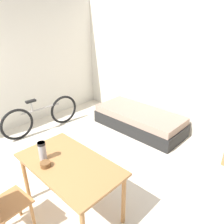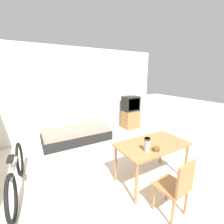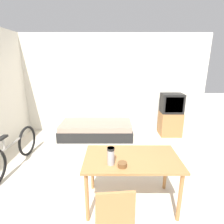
{
  "view_description": "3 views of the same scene",
  "coord_description": "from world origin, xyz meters",
  "px_view_note": "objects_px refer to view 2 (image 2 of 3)",
  "views": [
    {
      "loc": [
        2.18,
        -0.32,
        2.3
      ],
      "look_at": [
        0.17,
        1.81,
        0.96
      ],
      "focal_mm": 35.0,
      "sensor_mm": 36.0,
      "label": 1
    },
    {
      "loc": [
        -1.38,
        -0.94,
        1.92
      ],
      "look_at": [
        0.24,
        1.94,
        1.08
      ],
      "focal_mm": 24.0,
      "sensor_mm": 36.0,
      "label": 2
    },
    {
      "loc": [
        0.16,
        -1.26,
        1.97
      ],
      "look_at": [
        0.16,
        2.01,
        1.02
      ],
      "focal_mm": 28.0,
      "sensor_mm": 36.0,
      "label": 3
    }
  ],
  "objects_px": {
    "tv": "(131,113)",
    "mate_bowl": "(156,149)",
    "daybed": "(77,134)",
    "wooden_chair": "(177,186)",
    "thermos_flask": "(147,144)",
    "dining_table": "(152,148)",
    "bicycle": "(16,174)"
  },
  "relations": [
    {
      "from": "dining_table",
      "to": "daybed",
      "type": "bearing_deg",
      "value": 106.78
    },
    {
      "from": "tv",
      "to": "thermos_flask",
      "type": "relative_size",
      "value": 5.12
    },
    {
      "from": "mate_bowl",
      "to": "thermos_flask",
      "type": "bearing_deg",
      "value": 157.93
    },
    {
      "from": "mate_bowl",
      "to": "wooden_chair",
      "type": "bearing_deg",
      "value": -101.32
    },
    {
      "from": "tv",
      "to": "wooden_chair",
      "type": "height_order",
      "value": "tv"
    },
    {
      "from": "tv",
      "to": "dining_table",
      "type": "height_order",
      "value": "tv"
    },
    {
      "from": "thermos_flask",
      "to": "bicycle",
      "type": "bearing_deg",
      "value": 151.33
    },
    {
      "from": "daybed",
      "to": "bicycle",
      "type": "relative_size",
      "value": 1.13
    },
    {
      "from": "daybed",
      "to": "bicycle",
      "type": "bearing_deg",
      "value": -134.82
    },
    {
      "from": "dining_table",
      "to": "bicycle",
      "type": "relative_size",
      "value": 0.75
    },
    {
      "from": "tv",
      "to": "mate_bowl",
      "type": "height_order",
      "value": "tv"
    },
    {
      "from": "mate_bowl",
      "to": "tv",
      "type": "bearing_deg",
      "value": 61.14
    },
    {
      "from": "daybed",
      "to": "dining_table",
      "type": "bearing_deg",
      "value": -73.22
    },
    {
      "from": "wooden_chair",
      "to": "thermos_flask",
      "type": "bearing_deg",
      "value": 93.96
    },
    {
      "from": "wooden_chair",
      "to": "dining_table",
      "type": "bearing_deg",
      "value": 71.55
    },
    {
      "from": "daybed",
      "to": "bicycle",
      "type": "height_order",
      "value": "bicycle"
    },
    {
      "from": "tv",
      "to": "wooden_chair",
      "type": "xyz_separation_m",
      "value": [
        -1.58,
        -3.19,
        -0.07
      ]
    },
    {
      "from": "dining_table",
      "to": "wooden_chair",
      "type": "bearing_deg",
      "value": -108.45
    },
    {
      "from": "dining_table",
      "to": "bicycle",
      "type": "height_order",
      "value": "bicycle"
    },
    {
      "from": "daybed",
      "to": "wooden_chair",
      "type": "bearing_deg",
      "value": -81.47
    },
    {
      "from": "dining_table",
      "to": "thermos_flask",
      "type": "distance_m",
      "value": 0.39
    },
    {
      "from": "wooden_chair",
      "to": "bicycle",
      "type": "relative_size",
      "value": 0.52
    },
    {
      "from": "daybed",
      "to": "tv",
      "type": "xyz_separation_m",
      "value": [
        2.03,
        0.16,
        0.35
      ]
    },
    {
      "from": "tv",
      "to": "bicycle",
      "type": "bearing_deg",
      "value": -155.13
    },
    {
      "from": "dining_table",
      "to": "mate_bowl",
      "type": "relative_size",
      "value": 11.1
    },
    {
      "from": "wooden_chair",
      "to": "daybed",
      "type": "bearing_deg",
      "value": 98.53
    },
    {
      "from": "mate_bowl",
      "to": "bicycle",
      "type": "bearing_deg",
      "value": 151.78
    },
    {
      "from": "tv",
      "to": "bicycle",
      "type": "xyz_separation_m",
      "value": [
        -3.47,
        -1.61,
        -0.22
      ]
    },
    {
      "from": "tv",
      "to": "dining_table",
      "type": "relative_size",
      "value": 0.91
    },
    {
      "from": "tv",
      "to": "dining_table",
      "type": "distance_m",
      "value": 2.81
    },
    {
      "from": "thermos_flask",
      "to": "daybed",
      "type": "bearing_deg",
      "value": 99.56
    },
    {
      "from": "tv",
      "to": "thermos_flask",
      "type": "xyz_separation_m",
      "value": [
        -1.62,
        -2.62,
        0.3
      ]
    }
  ]
}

